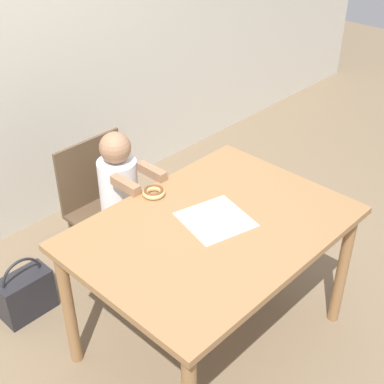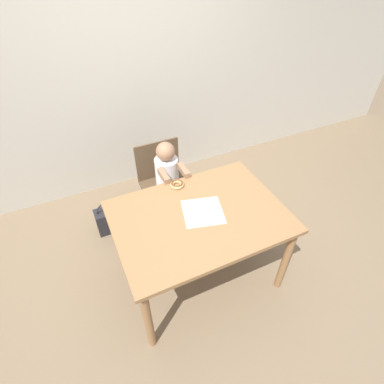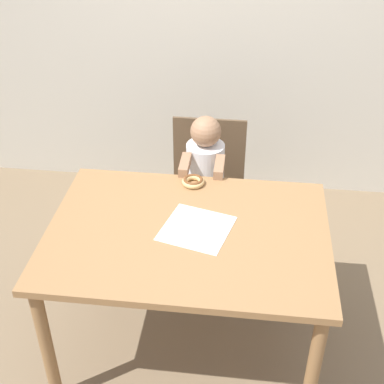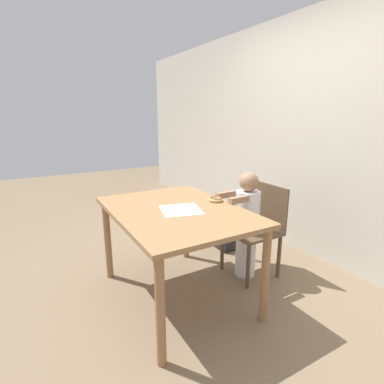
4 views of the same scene
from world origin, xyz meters
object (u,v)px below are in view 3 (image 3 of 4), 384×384
at_px(donut, 193,181).
at_px(handbag, 119,216).
at_px(chair, 207,187).
at_px(child_figure, 205,191).

distance_m(donut, handbag, 0.99).
xyz_separation_m(chair, handbag, (-0.59, 0.04, -0.31)).
bearing_deg(donut, chair, 86.06).
xyz_separation_m(chair, child_figure, (0.00, -0.13, 0.06)).
bearing_deg(chair, child_figure, -90.00).
xyz_separation_m(chair, donut, (-0.03, -0.45, 0.33)).
height_order(chair, donut, chair).
bearing_deg(donut, child_figure, 84.55).
relative_size(child_figure, donut, 8.48).
bearing_deg(chair, handbag, 175.73).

